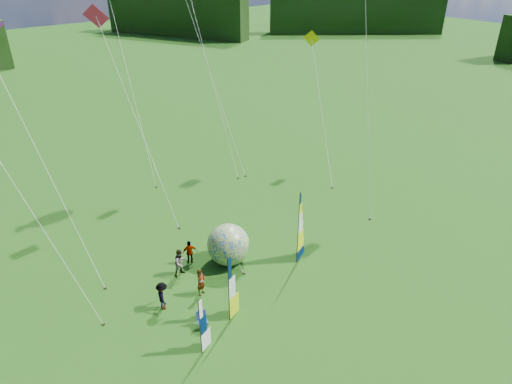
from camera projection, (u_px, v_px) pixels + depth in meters
ground at (317, 302)px, 24.88m from camera, size 220.00×220.00×0.00m
treeline_ring at (322, 241)px, 22.98m from camera, size 210.00×210.00×8.00m
feather_banner_main at (298, 230)px, 26.88m from camera, size 1.23×0.57×4.73m
side_banner_left at (229, 291)px, 22.77m from camera, size 1.04×0.44×3.88m
side_banner_far at (200, 328)px, 21.03m from camera, size 0.91×0.41×3.15m
bol_inflatable at (228, 245)px, 27.44m from camera, size 3.35×3.35×2.56m
spectator_a at (201, 282)px, 25.08m from camera, size 0.68×0.56×1.62m
spectator_b at (181, 262)px, 26.57m from camera, size 0.86×0.45×1.73m
spectator_c at (162, 296)px, 24.08m from camera, size 0.70×1.14×1.65m
spectator_d at (190, 252)px, 27.62m from camera, size 0.98×0.69×1.55m
camp_chair at (203, 321)px, 22.98m from camera, size 0.68×0.68×0.95m
kite_whale at (198, 28)px, 36.76m from camera, size 5.57×15.05×22.62m
kite_rainbow_delta at (36, 139)px, 24.49m from camera, size 6.99×13.55×15.96m
kite_parafoil at (369, 95)px, 31.51m from camera, size 7.44×9.09×16.03m
small_kite_red at (136, 113)px, 30.84m from camera, size 7.16×11.71×14.30m
small_kite_orange at (210, 64)px, 36.53m from camera, size 5.16×10.50×17.56m
small_kite_yellow at (322, 104)px, 37.51m from camera, size 10.00×11.58×11.33m
small_kite_pink at (16, 180)px, 20.45m from camera, size 7.46×8.75×15.71m
small_kite_green at (121, 41)px, 35.81m from camera, size 9.02×13.68×21.02m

